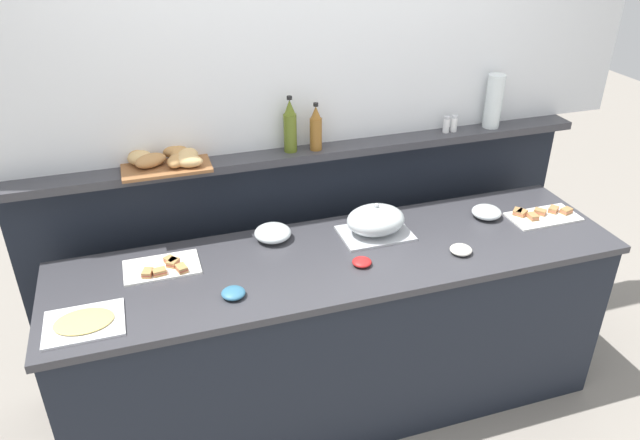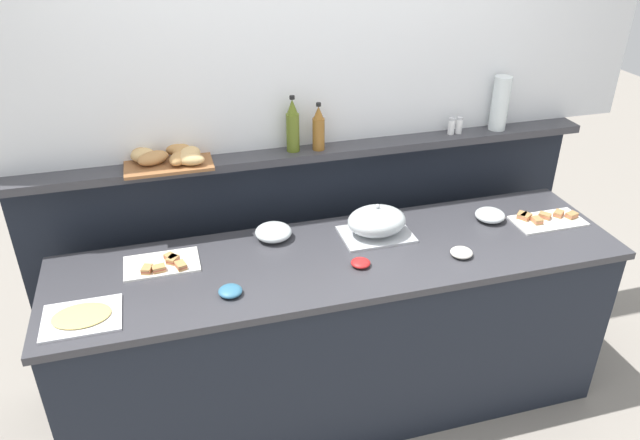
{
  "view_description": "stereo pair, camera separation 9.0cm",
  "coord_description": "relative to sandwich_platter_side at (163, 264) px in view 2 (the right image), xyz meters",
  "views": [
    {
      "loc": [
        -0.81,
        -2.2,
        2.42
      ],
      "look_at": [
        -0.07,
        0.1,
        1.07
      ],
      "focal_mm": 33.91,
      "sensor_mm": 36.0,
      "label": 1
    },
    {
      "loc": [
        -0.73,
        -2.22,
        2.42
      ],
      "look_at": [
        -0.07,
        0.1,
        1.07
      ],
      "focal_mm": 33.91,
      "sensor_mm": 36.0,
      "label": 2
    }
  ],
  "objects": [
    {
      "name": "glass_bowl_large",
      "position": [
        0.52,
        0.1,
        0.02
      ],
      "size": [
        0.18,
        0.18,
        0.07
      ],
      "color": "silver",
      "rests_on": "buffet_counter"
    },
    {
      "name": "ground_plane",
      "position": [
        0.79,
        0.47,
        -0.94
      ],
      "size": [
        12.0,
        12.0,
        0.0
      ],
      "primitive_type": "plane",
      "color": "gray"
    },
    {
      "name": "water_carafe",
      "position": [
        1.79,
        0.32,
        0.48
      ],
      "size": [
        0.09,
        0.09,
        0.28
      ],
      "primitive_type": "cylinder",
      "color": "silver",
      "rests_on": "back_ledge_unit"
    },
    {
      "name": "pepper_shaker",
      "position": [
        1.57,
        0.32,
        0.38
      ],
      "size": [
        0.03,
        0.03,
        0.09
      ],
      "color": "white",
      "rests_on": "back_ledge_unit"
    },
    {
      "name": "buffet_counter",
      "position": [
        0.79,
        -0.13,
        -0.47
      ],
      "size": [
        2.63,
        0.7,
        0.93
      ],
      "color": "black",
      "rests_on": "ground_plane"
    },
    {
      "name": "back_ledge_unit",
      "position": [
        0.79,
        0.4,
        -0.27
      ],
      "size": [
        2.93,
        0.22,
        1.27
      ],
      "color": "black",
      "rests_on": "ground_plane"
    },
    {
      "name": "upper_wall_panel",
      "position": [
        0.79,
        0.42,
        1.0
      ],
      "size": [
        3.53,
        0.08,
        1.33
      ],
      "primitive_type": "cube",
      "color": "silver",
      "rests_on": "back_ledge_unit"
    },
    {
      "name": "salt_shaker",
      "position": [
        1.53,
        0.32,
        0.38
      ],
      "size": [
        0.03,
        0.03,
        0.09
      ],
      "color": "white",
      "rests_on": "back_ledge_unit"
    },
    {
      "name": "condiment_bowl_cream",
      "position": [
        0.85,
        -0.24,
        0.0
      ],
      "size": [
        0.09,
        0.09,
        0.03
      ],
      "primitive_type": "ellipsoid",
      "color": "red",
      "rests_on": "buffet_counter"
    },
    {
      "name": "bread_basket",
      "position": [
        0.09,
        0.33,
        0.37
      ],
      "size": [
        0.4,
        0.29,
        0.08
      ],
      "color": "brown",
      "rests_on": "back_ledge_unit"
    },
    {
      "name": "serving_cloche",
      "position": [
        1.01,
        -0.01,
        0.06
      ],
      "size": [
        0.34,
        0.24,
        0.17
      ],
      "color": "#B7BABF",
      "rests_on": "buffet_counter"
    },
    {
      "name": "vinegar_bottle_amber",
      "position": [
        0.81,
        0.31,
        0.44
      ],
      "size": [
        0.06,
        0.06,
        0.24
      ],
      "color": "#8E5B23",
      "rests_on": "back_ledge_unit"
    },
    {
      "name": "glass_bowl_medium",
      "position": [
        1.61,
        -0.02,
        0.02
      ],
      "size": [
        0.15,
        0.15,
        0.06
      ],
      "color": "silver",
      "rests_on": "buffet_counter"
    },
    {
      "name": "condiment_bowl_teal",
      "position": [
        0.26,
        -0.29,
        0.01
      ],
      "size": [
        0.1,
        0.1,
        0.03
      ],
      "primitive_type": "ellipsoid",
      "color": "teal",
      "rests_on": "buffet_counter"
    },
    {
      "name": "condiment_bowl_dark",
      "position": [
        1.32,
        -0.28,
        0.01
      ],
      "size": [
        0.1,
        0.1,
        0.04
      ],
      "primitive_type": "ellipsoid",
      "color": "silver",
      "rests_on": "buffet_counter"
    },
    {
      "name": "sandwich_platter_side",
      "position": [
        0.0,
        0.0,
        0.0
      ],
      "size": [
        0.33,
        0.2,
        0.04
      ],
      "color": "white",
      "rests_on": "buffet_counter"
    },
    {
      "name": "olive_oil_bottle",
      "position": [
        0.68,
        0.33,
        0.46
      ],
      "size": [
        0.06,
        0.06,
        0.28
      ],
      "color": "#56661E",
      "rests_on": "back_ledge_unit"
    },
    {
      "name": "sandwich_platter_front",
      "position": [
        1.88,
        -0.11,
        0.0
      ],
      "size": [
        0.36,
        0.19,
        0.04
      ],
      "color": "white",
      "rests_on": "buffet_counter"
    },
    {
      "name": "cold_cuts_platter",
      "position": [
        -0.33,
        -0.3,
        -0.0
      ],
      "size": [
        0.3,
        0.24,
        0.02
      ],
      "color": "silver",
      "rests_on": "buffet_counter"
    }
  ]
}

